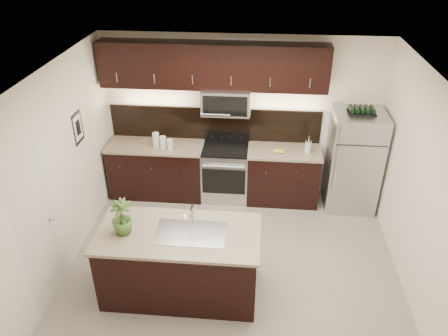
{
  "coord_description": "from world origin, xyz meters",
  "views": [
    {
      "loc": [
        0.29,
        -4.59,
        4.23
      ],
      "look_at": [
        -0.17,
        0.55,
        1.22
      ],
      "focal_mm": 35.0,
      "sensor_mm": 36.0,
      "label": 1
    }
  ],
  "objects": [
    {
      "name": "ground",
      "position": [
        0.0,
        0.0,
        0.0
      ],
      "size": [
        4.5,
        4.5,
        0.0
      ],
      "primitive_type": "plane",
      "color": "gray",
      "rests_on": "ground"
    },
    {
      "name": "room_walls",
      "position": [
        -0.11,
        -0.04,
        1.7
      ],
      "size": [
        4.52,
        4.02,
        2.71
      ],
      "color": "silver",
      "rests_on": "ground"
    },
    {
      "name": "counter_run",
      "position": [
        -0.46,
        1.69,
        0.47
      ],
      "size": [
        3.51,
        0.65,
        0.94
      ],
      "color": "black",
      "rests_on": "ground"
    },
    {
      "name": "upper_fixtures",
      "position": [
        -0.43,
        1.84,
        2.14
      ],
      "size": [
        3.49,
        0.4,
        1.66
      ],
      "color": "black",
      "rests_on": "counter_run"
    },
    {
      "name": "island",
      "position": [
        -0.62,
        -0.55,
        0.47
      ],
      "size": [
        1.96,
        0.96,
        0.94
      ],
      "color": "black",
      "rests_on": "ground"
    },
    {
      "name": "sink_faucet",
      "position": [
        -0.47,
        -0.54,
        0.96
      ],
      "size": [
        0.84,
        0.5,
        0.28
      ],
      "color": "silver",
      "rests_on": "island"
    },
    {
      "name": "refrigerator",
      "position": [
        1.8,
        1.63,
        0.82
      ],
      "size": [
        0.79,
        0.72,
        1.65
      ],
      "primitive_type": "cube",
      "color": "#B2B2B7",
      "rests_on": "ground"
    },
    {
      "name": "wine_rack",
      "position": [
        1.8,
        1.63,
        1.69
      ],
      "size": [
        0.41,
        0.25,
        0.1
      ],
      "color": "black",
      "rests_on": "refrigerator"
    },
    {
      "name": "plant",
      "position": [
        -1.27,
        -0.6,
        1.16
      ],
      "size": [
        0.29,
        0.29,
        0.45
      ],
      "primitive_type": "imported",
      "rotation": [
        0.0,
        0.0,
        0.2
      ],
      "color": "#385522",
      "rests_on": "island"
    },
    {
      "name": "canisters",
      "position": [
        -1.29,
        1.61,
        1.05
      ],
      "size": [
        0.34,
        0.18,
        0.24
      ],
      "rotation": [
        0.0,
        0.0,
        -0.32
      ],
      "color": "silver",
      "rests_on": "counter_run"
    },
    {
      "name": "french_press",
      "position": [
        1.07,
        1.64,
        1.05
      ],
      "size": [
        0.1,
        0.1,
        0.29
      ],
      "rotation": [
        0.0,
        0.0,
        -0.01
      ],
      "color": "silver",
      "rests_on": "counter_run"
    },
    {
      "name": "bananas",
      "position": [
        0.57,
        1.61,
        0.97
      ],
      "size": [
        0.19,
        0.16,
        0.06
      ],
      "primitive_type": "ellipsoid",
      "rotation": [
        0.0,
        0.0,
        -0.09
      ],
      "color": "yellow",
      "rests_on": "counter_run"
    }
  ]
}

